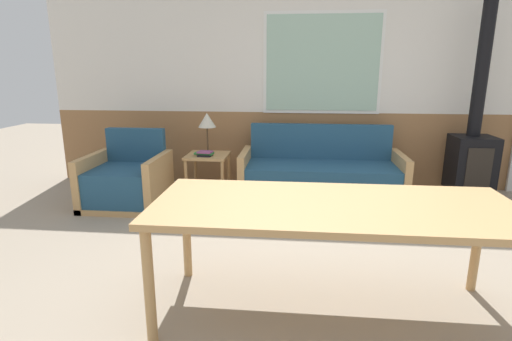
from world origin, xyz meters
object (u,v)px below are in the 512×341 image
Objects in this scene: couch at (320,177)px; dining_table at (333,213)px; wood_stove at (473,144)px; side_table at (208,162)px; table_lamp at (207,122)px; armchair at (127,182)px.

couch is 2.38m from dining_table.
couch is at bearing 88.39° from dining_table.
wood_stove is (1.74, 0.17, 0.40)m from couch.
wood_stove reaches higher than side_table.
table_lamp is 2.77m from dining_table.
couch reaches higher than dining_table.
dining_table reaches higher than side_table.
couch is at bearing -0.08° from side_table.
side_table is 1.03× the size of table_lamp.
couch is 1.36m from side_table.
table_lamp reaches higher than side_table.
side_table is 0.23× the size of dining_table.
wood_stove is (1.81, 2.51, -0.01)m from dining_table.
wood_stove is (3.11, 0.08, -0.23)m from table_lamp.
wood_stove reaches higher than armchair.
armchair is 1.69× the size of side_table.
wood_stove is at bearing 3.12° from side_table.
couch is 2.23m from armchair.
armchair reaches higher than dining_table.
table_lamp is (0.81, 0.55, 0.62)m from armchair.
couch reaches higher than side_table.
dining_table is at bearing -47.47° from armchair.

